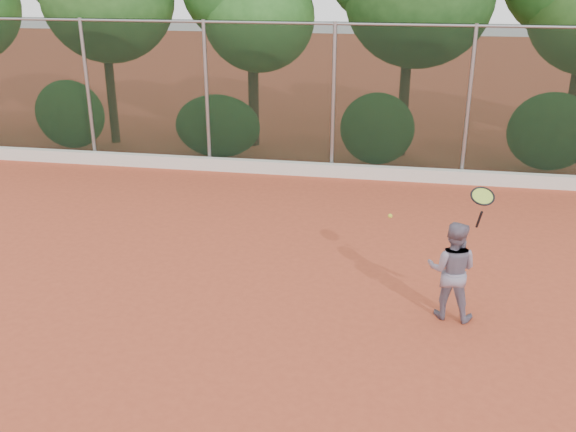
# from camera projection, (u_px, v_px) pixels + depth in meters

# --- Properties ---
(ground) EXTENTS (80.00, 80.00, 0.00)m
(ground) POSITION_uv_depth(u_px,v_px,m) (276.00, 326.00, 8.88)
(ground) COLOR #B6482A
(ground) RESTS_ON ground
(concrete_curb) EXTENTS (24.00, 0.20, 0.30)m
(concrete_curb) POSITION_uv_depth(u_px,v_px,m) (331.00, 170.00, 15.07)
(concrete_curb) COLOR silver
(concrete_curb) RESTS_ON ground
(tennis_player) EXTENTS (0.79, 0.67, 1.44)m
(tennis_player) POSITION_uv_depth(u_px,v_px,m) (452.00, 270.00, 8.88)
(tennis_player) COLOR slate
(tennis_player) RESTS_ON ground
(chainlink_fence) EXTENTS (24.09, 0.09, 3.50)m
(chainlink_fence) POSITION_uv_depth(u_px,v_px,m) (333.00, 96.00, 14.61)
(chainlink_fence) COLOR black
(chainlink_fence) RESTS_ON ground
(tennis_racket) EXTENTS (0.35, 0.32, 0.59)m
(tennis_racket) POSITION_uv_depth(u_px,v_px,m) (482.00, 199.00, 8.35)
(tennis_racket) COLOR black
(tennis_racket) RESTS_ON ground
(tennis_ball_in_flight) EXTENTS (0.06, 0.06, 0.06)m
(tennis_ball_in_flight) POSITION_uv_depth(u_px,v_px,m) (390.00, 216.00, 8.69)
(tennis_ball_in_flight) COLOR gold
(tennis_ball_in_flight) RESTS_ON ground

